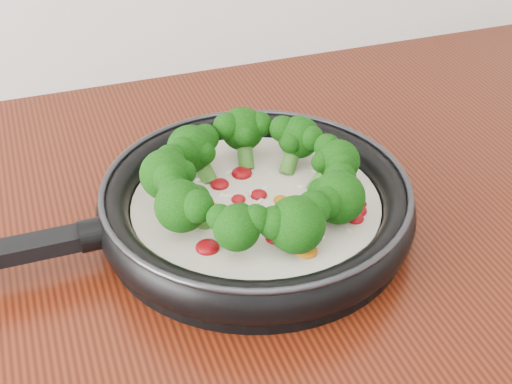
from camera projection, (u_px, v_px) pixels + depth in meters
name	position (u px, v px, depth m)	size (l,w,h in m)	color
skillet	(253.00, 201.00, 0.82)	(0.56, 0.36, 0.10)	black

